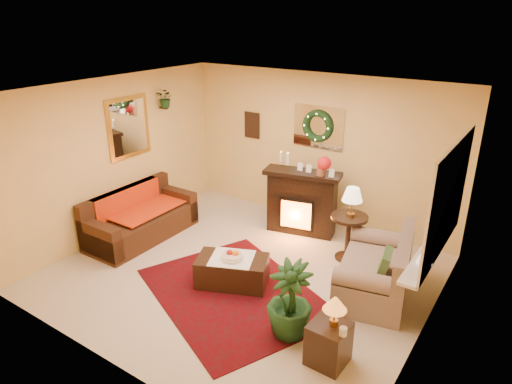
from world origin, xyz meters
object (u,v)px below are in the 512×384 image
Objects in this scene: sofa at (141,213)px; fireplace at (302,202)px; loveseat at (375,264)px; coffee_table at (232,271)px; end_table_square at (329,341)px; side_table_round at (348,239)px.

fireplace is at bearing 37.84° from sofa.
loveseat is 1.92m from coffee_table.
loveseat is 1.53× the size of coffee_table.
sofa is 3.95m from end_table_square.
loveseat reaches higher than sofa.
side_table_round reaches higher than end_table_square.
side_table_round is at bearing 33.06° from coffee_table.
side_table_round is 0.75× the size of coffee_table.
coffee_table is (-1.68, -0.92, -0.21)m from loveseat.
fireplace is 1.97m from coffee_table.
coffee_table is at bearing -163.46° from loveseat.
loveseat is at bearing 9.00° from sofa.
loveseat is at bearing 92.82° from end_table_square.
loveseat reaches higher than coffee_table.
side_table_round is at bearing 21.39° from sofa.
fireplace is (2.09, 1.65, 0.12)m from sofa.
end_table_square is at bearing -71.58° from side_table_round.
loveseat reaches higher than end_table_square.
side_table_round is 2.29m from end_table_square.
fireplace is 1.12m from side_table_round.
fireplace is 1.96m from loveseat.
sofa is at bearing -158.23° from side_table_round.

